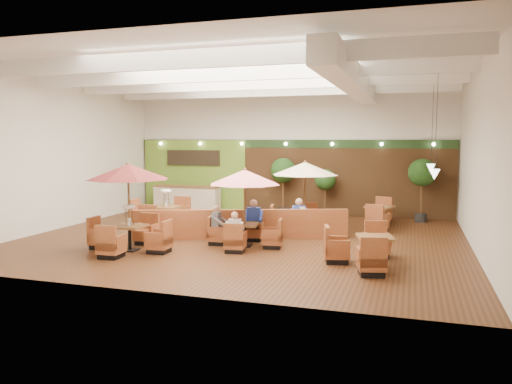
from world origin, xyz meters
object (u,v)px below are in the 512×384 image
at_px(topiary_0, 283,173).
at_px(diner_0, 235,227).
at_px(diner_2, 218,220).
at_px(topiary_1, 325,182).
at_px(table_5, 379,217).
at_px(topiary_2, 422,175).
at_px(booth_divider, 241,224).
at_px(diner_4, 299,214).
at_px(table_1, 245,192).
at_px(table_4, 363,251).
at_px(service_counter, 187,199).
at_px(table_3, 160,215).
at_px(diner_1, 254,217).
at_px(diner_3, 299,214).
at_px(table_2, 303,180).
at_px(table_0, 129,191).

distance_m(topiary_0, diner_0, 7.31).
distance_m(topiary_0, diner_2, 6.45).
bearing_deg(topiary_1, diner_2, -109.43).
xyz_separation_m(topiary_1, diner_0, (-1.36, -7.21, -0.77)).
height_order(table_5, diner_2, diner_2).
bearing_deg(topiary_1, topiary_2, -0.00).
bearing_deg(booth_divider, topiary_1, 51.17).
relative_size(topiary_1, diner_4, 2.43).
relative_size(table_1, diner_2, 3.09).
xyz_separation_m(table_4, topiary_0, (-4.09, 7.55, 1.47)).
relative_size(service_counter, topiary_1, 1.49).
bearing_deg(topiary_0, table_3, -129.32).
relative_size(service_counter, booth_divider, 0.43).
distance_m(table_1, table_5, 5.98).
distance_m(topiary_1, diner_0, 7.38).
height_order(diner_0, diner_2, diner_2).
distance_m(service_counter, topiary_2, 10.08).
xyz_separation_m(diner_2, diner_4, (2.12, 1.92, 0.02)).
height_order(diner_0, diner_1, diner_1).
xyz_separation_m(table_1, table_3, (-3.98, 2.02, -1.18)).
xyz_separation_m(table_1, diner_2, (-0.87, 0.00, -0.90)).
distance_m(table_5, diner_3, 3.60).
height_order(service_counter, table_4, service_counter).
distance_m(table_2, topiary_2, 5.30).
bearing_deg(diner_4, diner_0, -124.10).
bearing_deg(diner_0, diner_1, 78.55).
xyz_separation_m(table_3, diner_3, (5.22, -0.10, 0.31)).
height_order(topiary_1, diner_3, topiary_1).
height_order(diner_1, diner_4, diner_1).
bearing_deg(table_3, topiary_2, 25.86).
relative_size(table_5, diner_2, 3.69).
distance_m(topiary_2, diner_0, 8.94).
distance_m(table_3, table_5, 8.07).
bearing_deg(diner_3, table_2, 75.83).
distance_m(table_0, diner_1, 4.00).
xyz_separation_m(table_3, table_5, (7.67, 2.52, -0.08)).
height_order(table_4, topiary_1, topiary_1).
bearing_deg(topiary_0, booth_divider, -90.42).
xyz_separation_m(topiary_1, diner_2, (-2.24, -6.34, -0.75)).
distance_m(table_5, topiary_1, 3.15).
bearing_deg(booth_divider, topiary_0, 69.73).
relative_size(table_5, diner_0, 3.91).
bearing_deg(table_5, diner_1, -116.63).
relative_size(table_2, table_5, 0.89).
xyz_separation_m(booth_divider, diner_3, (1.72, 0.93, 0.29)).
relative_size(booth_divider, table_0, 2.70).
xyz_separation_m(topiary_2, diner_1, (-5.17, -5.47, -1.07)).
xyz_separation_m(service_counter, booth_divider, (4.35, -5.14, -0.10)).
distance_m(table_1, diner_2, 1.25).
distance_m(diner_0, diner_4, 3.06).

